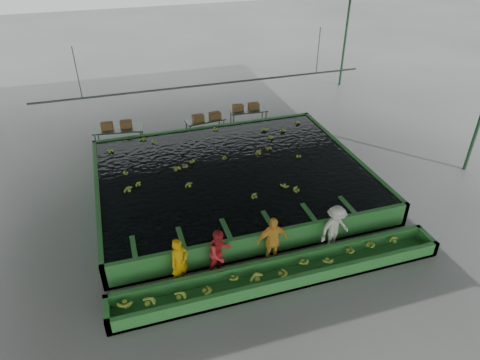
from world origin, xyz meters
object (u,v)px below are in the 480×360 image
object	(u,v)px
flotation_tank	(232,179)
packing_table_right	(248,118)
worker_a	(180,262)
packing_table_left	(120,138)
packing_table_mid	(205,127)
box_stack_right	(246,109)
worker_b	(220,253)
worker_c	(272,241)
sorting_trough	(283,274)
box_stack_mid	(207,120)
worker_d	(335,229)
box_stack_left	(117,128)

from	to	relation	value
flotation_tank	packing_table_right	xyz separation A→B (m)	(2.43, 5.30, -0.03)
worker_a	packing_table_left	bearing A→B (deg)	71.63
packing_table_mid	box_stack_right	bearing A→B (deg)	14.06
worker_b	worker_c	xyz separation A→B (m)	(1.61, 0.00, 0.04)
sorting_trough	box_stack_mid	size ratio (longest dim) A/B	7.39
worker_d	box_stack_right	world-z (taller)	worker_d
worker_b	worker_d	size ratio (longest dim) A/B	0.98
worker_d	box_stack_mid	xyz separation A→B (m)	(-1.87, 9.06, 0.03)
packing_table_mid	box_stack_mid	size ratio (longest dim) A/B	1.37
packing_table_mid	worker_c	bearing A→B (deg)	-90.99
worker_b	packing_table_right	xyz separation A→B (m)	(4.08, 9.60, -0.39)
packing_table_right	box_stack_right	bearing A→B (deg)	137.12
packing_table_left	box_stack_mid	xyz separation A→B (m)	(4.04, 0.03, 0.35)
box_stack_left	worker_c	bearing A→B (deg)	-67.01
packing_table_right	box_stack_right	xyz separation A→B (m)	(-0.10, 0.10, 0.42)
worker_d	box_stack_mid	distance (m)	9.25
box_stack_mid	sorting_trough	bearing A→B (deg)	-91.07
box_stack_left	box_stack_right	world-z (taller)	box_stack_left
packing_table_right	box_stack_mid	world-z (taller)	box_stack_mid
worker_c	worker_d	distance (m)	2.09
worker_b	flotation_tank	bearing A→B (deg)	45.77
worker_b	packing_table_left	bearing A→B (deg)	80.50
worker_b	box_stack_right	size ratio (longest dim) A/B	1.21
packing_table_right	box_stack_mid	size ratio (longest dim) A/B	1.35
packing_table_mid	box_stack_left	size ratio (longest dim) A/B	1.39
packing_table_mid	box_stack_left	world-z (taller)	box_stack_left
flotation_tank	sorting_trough	xyz separation A→B (m)	(0.00, -5.10, -0.20)
packing_table_left	packing_table_mid	bearing A→B (deg)	1.64
packing_table_left	box_stack_left	distance (m)	0.50
box_stack_mid	worker_b	bearing A→B (deg)	-101.45
packing_table_left	packing_table_right	xyz separation A→B (m)	(6.29, 0.57, -0.08)
packing_table_mid	box_stack_mid	world-z (taller)	box_stack_mid
sorting_trough	packing_table_mid	bearing A→B (deg)	89.35
worker_c	worker_b	bearing A→B (deg)	179.06
sorting_trough	packing_table_right	distance (m)	10.69
packing_table_mid	packing_table_right	xyz separation A→B (m)	(2.32, 0.46, -0.01)
worker_a	worker_b	size ratio (longest dim) A/B	0.97
box_stack_left	box_stack_mid	world-z (taller)	box_stack_left
worker_d	packing_table_right	distance (m)	9.62
packing_table_mid	box_stack_mid	distance (m)	0.43
worker_b	box_stack_mid	bearing A→B (deg)	55.34
worker_b	packing_table_mid	distance (m)	9.32
box_stack_left	worker_b	bearing A→B (deg)	-76.10
worker_a	box_stack_mid	bearing A→B (deg)	46.76
sorting_trough	worker_c	size ratio (longest dim) A/B	5.93
worker_b	packing_table_mid	size ratio (longest dim) A/B	0.87
worker_c	box_stack_right	bearing A→B (deg)	75.32
worker_a	worker_b	world-z (taller)	worker_b
box_stack_left	box_stack_right	bearing A→B (deg)	5.53
worker_c	box_stack_right	size ratio (longest dim) A/B	1.27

